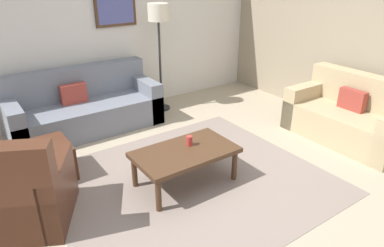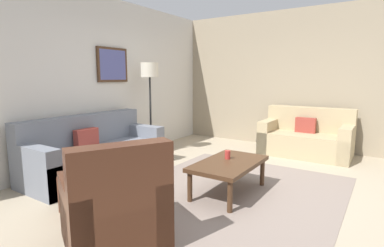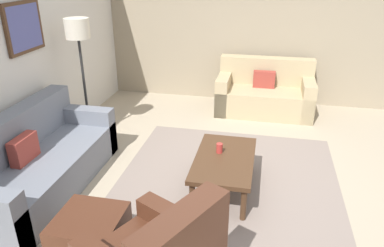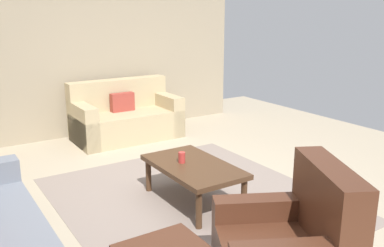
# 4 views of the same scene
# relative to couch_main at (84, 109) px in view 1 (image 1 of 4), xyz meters

# --- Properties ---
(ground_plane) EXTENTS (8.00, 8.00, 0.00)m
(ground_plane) POSITION_rel_couch_main_xyz_m (0.46, -2.11, -0.30)
(ground_plane) COLOR tan
(rear_partition) EXTENTS (6.00, 0.12, 2.80)m
(rear_partition) POSITION_rel_couch_main_xyz_m (0.46, 0.49, 1.10)
(rear_partition) COLOR silver
(rear_partition) RESTS_ON ground_plane
(stone_feature_panel) EXTENTS (0.12, 5.20, 2.80)m
(stone_feature_panel) POSITION_rel_couch_main_xyz_m (3.46, -2.11, 1.10)
(stone_feature_panel) COLOR gray
(stone_feature_panel) RESTS_ON ground_plane
(area_rug) EXTENTS (2.89, 2.56, 0.01)m
(area_rug) POSITION_rel_couch_main_xyz_m (0.46, -2.11, -0.29)
(area_rug) COLOR gray
(area_rug) RESTS_ON ground_plane
(couch_main) EXTENTS (2.12, 0.87, 0.88)m
(couch_main) POSITION_rel_couch_main_xyz_m (0.00, 0.00, 0.00)
(couch_main) COLOR slate
(couch_main) RESTS_ON ground_plane
(couch_loveseat) EXTENTS (0.85, 1.58, 0.88)m
(couch_loveseat) POSITION_rel_couch_main_xyz_m (2.93, -2.45, 0.00)
(couch_loveseat) COLOR tan
(couch_loveseat) RESTS_ON ground_plane
(armchair_leather) EXTENTS (1.08, 1.08, 0.95)m
(armchair_leather) POSITION_rel_couch_main_xyz_m (-1.21, -1.81, 0.01)
(armchair_leather) COLOR #4C2819
(armchair_leather) RESTS_ON ground_plane
(ottoman) EXTENTS (0.56, 0.56, 0.40)m
(ottoman) POSITION_rel_couch_main_xyz_m (-0.83, -1.07, -0.10)
(ottoman) COLOR #4C2819
(ottoman) RESTS_ON ground_plane
(coffee_table) EXTENTS (1.10, 0.64, 0.41)m
(coffee_table) POSITION_rel_couch_main_xyz_m (0.41, -2.08, 0.06)
(coffee_table) COLOR #472D1C
(coffee_table) RESTS_ON ground_plane
(cup) EXTENTS (0.07, 0.07, 0.11)m
(cup) POSITION_rel_couch_main_xyz_m (0.51, -2.01, 0.17)
(cup) COLOR #B2332D
(cup) RESTS_ON coffee_table
(lamp_standing) EXTENTS (0.32, 0.32, 1.71)m
(lamp_standing) POSITION_rel_couch_main_xyz_m (1.32, 0.00, 1.11)
(lamp_standing) COLOR black
(lamp_standing) RESTS_ON ground_plane
(framed_artwork) EXTENTS (0.66, 0.04, 0.59)m
(framed_artwork) POSITION_rel_couch_main_xyz_m (0.81, 0.40, 1.36)
(framed_artwork) COLOR #472D1C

